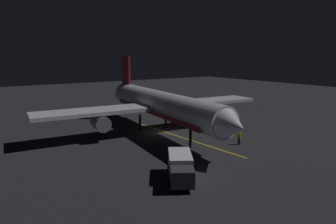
{
  "coord_description": "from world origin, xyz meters",
  "views": [
    {
      "loc": [
        23.13,
        36.05,
        11.3
      ],
      "look_at": [
        0.0,
        2.0,
        3.5
      ],
      "focal_mm": 31.47,
      "sensor_mm": 36.0,
      "label": 1
    }
  ],
  "objects_px": {
    "airliner": "(159,104)",
    "traffic_cone_near_right": "(215,127)",
    "baggage_truck": "(180,167)",
    "catering_truck": "(189,117)",
    "ground_crew_worker": "(239,138)",
    "traffic_cone_near_left": "(221,137)"
  },
  "relations": [
    {
      "from": "airliner",
      "to": "traffic_cone_near_right",
      "type": "xyz_separation_m",
      "value": [
        -8.49,
        3.35,
        -3.99
      ]
    },
    {
      "from": "baggage_truck",
      "to": "traffic_cone_near_right",
      "type": "height_order",
      "value": "baggage_truck"
    },
    {
      "from": "airliner",
      "to": "baggage_truck",
      "type": "xyz_separation_m",
      "value": [
        7.73,
        15.95,
        -3.03
      ]
    },
    {
      "from": "catering_truck",
      "to": "ground_crew_worker",
      "type": "bearing_deg",
      "value": 81.74
    },
    {
      "from": "airliner",
      "to": "ground_crew_worker",
      "type": "relative_size",
      "value": 20.88
    },
    {
      "from": "airliner",
      "to": "catering_truck",
      "type": "xyz_separation_m",
      "value": [
        -7.05,
        -1.64,
        -3.01
      ]
    },
    {
      "from": "airliner",
      "to": "traffic_cone_near_right",
      "type": "relative_size",
      "value": 66.05
    },
    {
      "from": "traffic_cone_near_left",
      "to": "traffic_cone_near_right",
      "type": "distance_m",
      "value": 5.52
    },
    {
      "from": "airliner",
      "to": "traffic_cone_near_right",
      "type": "distance_m",
      "value": 9.96
    },
    {
      "from": "traffic_cone_near_left",
      "to": "traffic_cone_near_right",
      "type": "height_order",
      "value": "same"
    },
    {
      "from": "baggage_truck",
      "to": "traffic_cone_near_right",
      "type": "distance_m",
      "value": 20.56
    },
    {
      "from": "baggage_truck",
      "to": "airliner",
      "type": "bearing_deg",
      "value": -115.85
    },
    {
      "from": "ground_crew_worker",
      "to": "traffic_cone_near_right",
      "type": "bearing_deg",
      "value": -112.56
    },
    {
      "from": "baggage_truck",
      "to": "catering_truck",
      "type": "relative_size",
      "value": 0.96
    },
    {
      "from": "catering_truck",
      "to": "traffic_cone_near_left",
      "type": "bearing_deg",
      "value": 79.92
    },
    {
      "from": "catering_truck",
      "to": "traffic_cone_near_left",
      "type": "distance_m",
      "value": 9.73
    },
    {
      "from": "airliner",
      "to": "baggage_truck",
      "type": "bearing_deg",
      "value": 64.15
    },
    {
      "from": "baggage_truck",
      "to": "traffic_cone_near_left",
      "type": "distance_m",
      "value": 15.4
    },
    {
      "from": "ground_crew_worker",
      "to": "traffic_cone_near_left",
      "type": "xyz_separation_m",
      "value": [
        -0.19,
        -3.47,
        -0.64
      ]
    },
    {
      "from": "catering_truck",
      "to": "ground_crew_worker",
      "type": "xyz_separation_m",
      "value": [
        1.89,
        13.0,
        -0.34
      ]
    },
    {
      "from": "airliner",
      "to": "ground_crew_worker",
      "type": "xyz_separation_m",
      "value": [
        -5.16,
        11.36,
        -3.35
      ]
    },
    {
      "from": "airliner",
      "to": "catering_truck",
      "type": "height_order",
      "value": "airliner"
    }
  ]
}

